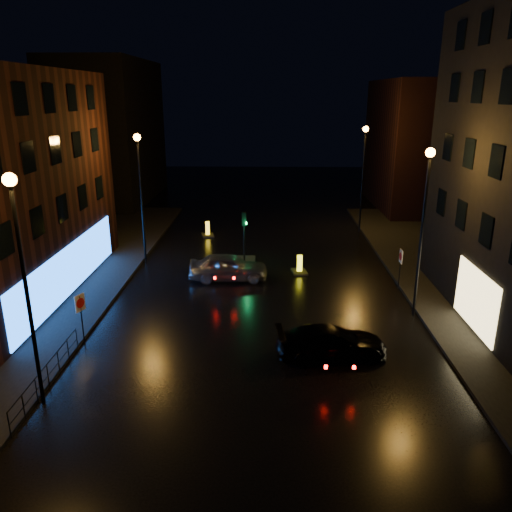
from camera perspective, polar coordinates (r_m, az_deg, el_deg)
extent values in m
plane|color=black|center=(20.48, 0.25, -13.51)|extent=(120.00, 120.00, 0.00)
cube|color=black|center=(31.08, -26.25, -3.93)|extent=(12.00, 44.00, 0.15)
cube|color=black|center=(55.06, -16.35, 13.48)|extent=(8.00, 16.00, 14.00)
cube|color=black|center=(51.79, 18.22, 11.95)|extent=(8.00, 14.00, 12.00)
cylinder|color=black|center=(18.70, -24.59, -4.73)|extent=(0.14, 0.14, 8.00)
cylinder|color=black|center=(17.67, -26.28, 7.35)|extent=(0.20, 0.20, 0.25)
sphere|color=orange|center=(17.64, -26.35, 7.83)|extent=(0.44, 0.44, 0.44)
cylinder|color=black|center=(33.17, -12.92, 5.90)|extent=(0.14, 0.14, 8.00)
cylinder|color=black|center=(32.60, -13.42, 12.79)|extent=(0.20, 0.20, 0.25)
sphere|color=orange|center=(32.58, -13.44, 13.05)|extent=(0.44, 0.44, 0.44)
cylinder|color=black|center=(25.51, 18.35, 1.84)|extent=(0.14, 0.14, 8.00)
cylinder|color=black|center=(24.76, 19.27, 10.76)|extent=(0.20, 0.20, 0.25)
sphere|color=orange|center=(24.74, 19.31, 11.10)|extent=(0.44, 0.44, 0.44)
cylinder|color=black|center=(40.71, 12.05, 8.16)|extent=(0.14, 0.14, 8.00)
cylinder|color=black|center=(40.24, 12.42, 13.77)|extent=(0.20, 0.20, 0.25)
sphere|color=orange|center=(40.23, 12.44, 13.98)|extent=(0.44, 0.44, 0.44)
cube|color=black|center=(33.24, -1.34, -0.66)|extent=(1.40, 2.40, 0.12)
cylinder|color=black|center=(32.84, -1.36, 1.56)|extent=(0.12, 0.12, 2.80)
cube|color=black|center=(32.42, -1.38, 4.27)|extent=(0.28, 0.22, 0.90)
cylinder|color=#0CFF59|center=(32.48, -1.13, 3.79)|extent=(0.05, 0.18, 0.18)
cylinder|color=black|center=(20.86, -22.83, -11.37)|extent=(0.05, 6.00, 0.05)
cylinder|color=black|center=(21.08, -22.68, -12.49)|extent=(0.04, 6.00, 0.04)
cylinder|color=black|center=(18.83, -26.39, -16.95)|extent=(0.04, 0.04, 1.00)
cylinder|color=black|center=(21.08, -22.68, -12.49)|extent=(0.04, 0.04, 1.00)
cylinder|color=black|center=(23.49, -19.80, -8.89)|extent=(0.04, 0.04, 1.00)
imported|color=#B9BDC1|center=(30.05, -3.18, -1.25)|extent=(4.78, 2.09, 1.60)
imported|color=black|center=(21.70, 8.63, -9.73)|extent=(4.90, 2.48, 1.36)
cube|color=black|center=(31.50, 4.98, -1.81)|extent=(1.06, 1.42, 0.11)
cube|color=yellow|center=(31.32, 5.00, -0.87)|extent=(0.33, 0.24, 1.09)
cube|color=black|center=(31.32, 5.00, -0.87)|extent=(0.33, 0.07, 0.65)
cube|color=black|center=(39.70, -5.54, 2.38)|extent=(1.16, 1.50, 0.11)
cube|color=yellow|center=(39.56, -5.56, 3.16)|extent=(0.35, 0.26, 1.11)
cube|color=black|center=(39.56, -5.56, 3.16)|extent=(0.33, 0.10, 0.67)
cylinder|color=black|center=(23.65, -19.28, -6.93)|extent=(0.06, 0.06, 2.28)
cube|color=silver|center=(23.32, -19.48, -5.08)|extent=(0.28, 0.54, 0.78)
cylinder|color=#B20C0C|center=(23.30, -19.43, -5.09)|extent=(0.20, 0.43, 0.46)
cylinder|color=black|center=(29.61, 16.11, -1.57)|extent=(0.06, 0.06, 2.27)
cube|color=white|center=(29.36, 16.24, -0.05)|extent=(0.06, 0.57, 0.78)
cylinder|color=#B20C0C|center=(29.35, 16.19, -0.05)|extent=(0.03, 0.45, 0.45)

